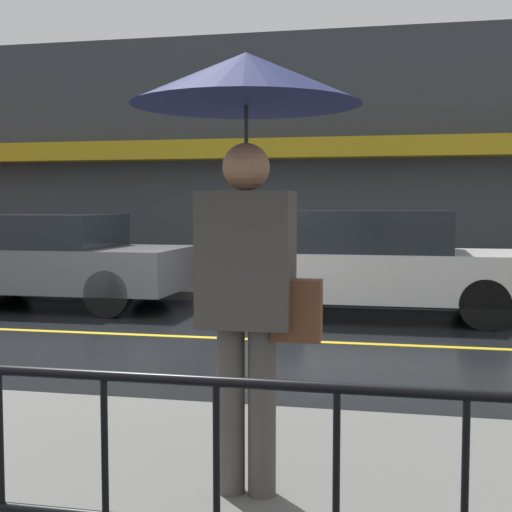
# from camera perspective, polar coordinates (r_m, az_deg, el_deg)

# --- Properties ---
(ground_plane) EXTENTS (80.00, 80.00, 0.00)m
(ground_plane) POSITION_cam_1_polar(r_m,az_deg,el_deg) (8.65, -5.28, -6.47)
(ground_plane) COLOR black
(sidewalk_far) EXTENTS (28.00, 1.78, 0.14)m
(sidewalk_far) POSITION_cam_1_polar(r_m,az_deg,el_deg) (12.53, 0.23, -2.83)
(sidewalk_far) COLOR #60605E
(sidewalk_far) RESTS_ON ground_plane
(lane_marking) EXTENTS (25.20, 0.12, 0.01)m
(lane_marking) POSITION_cam_1_polar(r_m,az_deg,el_deg) (8.65, -5.28, -6.44)
(lane_marking) COLOR gold
(lane_marking) RESTS_ON ground_plane
(building_storefront) EXTENTS (28.00, 0.85, 4.76)m
(building_storefront) POSITION_cam_1_polar(r_m,az_deg,el_deg) (13.45, 1.12, 7.56)
(building_storefront) COLOR #383D42
(building_storefront) RESTS_ON ground_plane
(pedestrian) EXTENTS (1.12, 1.12, 2.18)m
(pedestrian) POSITION_cam_1_polar(r_m,az_deg,el_deg) (3.49, -0.72, 8.96)
(pedestrian) COLOR #4C4742
(pedestrian) RESTS_ON sidewalk_near
(car_grey) EXTENTS (4.08, 1.92, 1.43)m
(car_grey) POSITION_cam_1_polar(r_m,az_deg,el_deg) (11.56, -16.01, -0.24)
(car_grey) COLOR slate
(car_grey) RESTS_ON ground_plane
(car_white) EXTENTS (4.21, 1.81, 1.51)m
(car_white) POSITION_cam_1_polar(r_m,az_deg,el_deg) (10.22, 9.85, -0.56)
(car_white) COLOR silver
(car_white) RESTS_ON ground_plane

